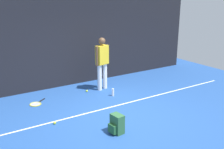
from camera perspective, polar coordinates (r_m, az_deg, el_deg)
name	(u,v)px	position (r m, az deg, el deg)	size (l,w,h in m)	color
ground_plane	(120,116)	(6.86, 1.81, -8.85)	(12.00, 12.00, 0.00)	#234C93
back_fence	(70,43)	(8.96, -9.01, 6.77)	(10.00, 0.10, 2.89)	black
court_line	(108,108)	(7.30, -0.77, -7.17)	(9.00, 0.05, 0.00)	white
tennis_player	(102,60)	(8.44, -2.15, 3.05)	(0.52, 0.31, 1.70)	white
tennis_racket	(36,104)	(7.83, -16.06, -6.09)	(0.59, 0.52, 0.03)	black
backpack	(117,124)	(5.97, 1.01, -10.69)	(0.31, 0.32, 0.44)	#2D6038
tennis_ball_near_player	(87,91)	(8.48, -5.45, -3.54)	(0.07, 0.07, 0.07)	#CCE033
tennis_ball_by_fence	(55,123)	(6.57, -12.25, -10.15)	(0.07, 0.07, 0.07)	#CCE033
water_bottle	(113,92)	(8.10, 0.20, -3.85)	(0.07, 0.07, 0.23)	white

